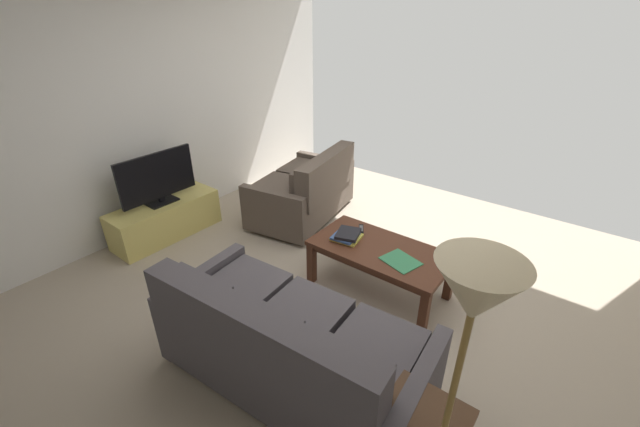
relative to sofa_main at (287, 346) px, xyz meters
name	(u,v)px	position (x,y,z in m)	size (l,w,h in m)	color
ground_plane	(344,291)	(0.28, -1.09, -0.38)	(5.13, 5.45, 0.01)	tan
wall_right	(158,100)	(2.84, -1.09, 1.05)	(0.12, 5.45, 2.85)	white
sofa_main	(287,346)	(0.00, 0.00, 0.00)	(1.89, 1.01, 0.89)	black
loveseat_near	(306,190)	(1.47, -2.00, -0.01)	(1.04, 1.48, 0.87)	black
coffee_table	(380,254)	(0.04, -1.30, 0.02)	(1.23, 0.64, 0.46)	#4C2819
floor_lamp	(469,324)	(-1.11, 0.23, 1.01)	(0.31, 0.31, 1.65)	olive
tv_stand	(166,219)	(2.47, -0.69, -0.17)	(0.45, 1.21, 0.42)	#D8C666
flat_tv	(157,178)	(2.47, -0.69, 0.34)	(0.20, 0.87, 0.57)	black
book_stack	(347,235)	(0.37, -1.25, 0.12)	(0.28, 0.28, 0.07)	#E0CC4C
tv_remote	(361,229)	(0.35, -1.46, 0.09)	(0.12, 0.16, 0.02)	black
loose_magazine	(401,261)	(-0.20, -1.22, 0.09)	(0.24, 0.29, 0.01)	#337F51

